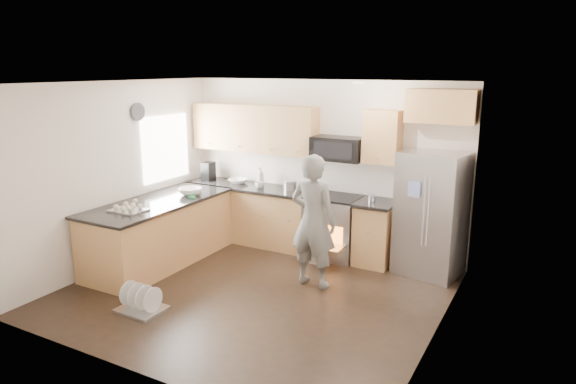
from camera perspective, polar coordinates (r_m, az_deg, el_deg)
The scene contains 8 objects.
ground at distance 6.63m, azimuth -3.83°, elevation -11.09°, with size 4.50×4.50×0.00m, color black.
room_shell at distance 6.15m, azimuth -4.29°, elevation 3.35°, with size 4.54×4.04×2.62m.
back_cabinet_run at distance 8.02m, azimuth -0.81°, elevation 0.66°, with size 4.45×0.64×2.50m.
peninsula at distance 7.65m, azimuth -14.04°, elevation -4.29°, with size 0.96×2.36×1.03m.
stove_range at distance 7.65m, azimuth 5.12°, elevation -2.28°, with size 0.76×0.97×1.79m.
refrigerator at distance 7.19m, azimuth 15.61°, elevation -2.39°, with size 0.93×0.78×1.69m.
person at distance 6.56m, azimuth 2.84°, elevation -3.24°, with size 0.63×0.42×1.73m, color gray.
dish_rack at distance 6.38m, azimuth -15.98°, elevation -11.81°, with size 0.54×0.43×0.33m.
Camera 1 is at (3.25, -5.06, 2.78)m, focal length 32.00 mm.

